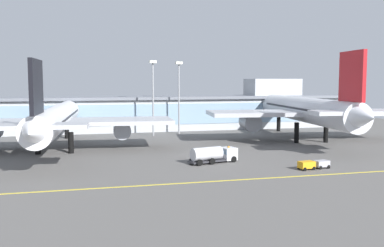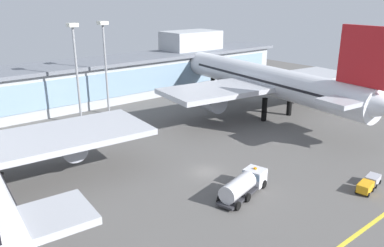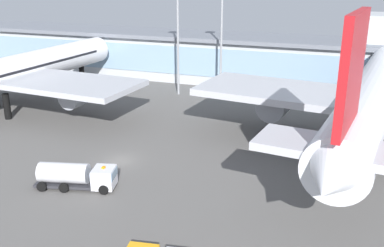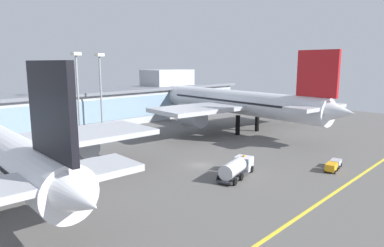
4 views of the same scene
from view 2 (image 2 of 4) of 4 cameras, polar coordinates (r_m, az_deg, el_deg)
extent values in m
plane|color=#5B5956|center=(56.31, 2.11, -7.28)|extent=(180.00, 180.00, 0.00)
cube|color=yellow|center=(44.55, 21.95, -16.32)|extent=(144.00, 0.50, 0.01)
cube|color=#ADB2B7|center=(93.14, -17.20, 5.32)|extent=(122.32, 12.00, 9.21)
cube|color=#84A3BC|center=(87.58, -15.69, 4.98)|extent=(117.43, 0.20, 5.89)
cube|color=slate|center=(92.21, -17.50, 8.35)|extent=(125.32, 14.00, 0.80)
cube|color=#ADB2B7|center=(112.21, -0.15, 12.19)|extent=(16.00, 10.00, 6.00)
cylinder|color=black|center=(52.39, -26.64, -8.87)|extent=(1.10, 1.10, 4.25)
cylinder|color=#999EA8|center=(58.95, -18.06, -2.91)|extent=(4.20, 6.98, 3.72)
cylinder|color=black|center=(79.79, 10.79, 2.09)|extent=(1.10, 1.10, 4.82)
cylinder|color=black|center=(84.73, 14.41, 2.79)|extent=(1.10, 1.10, 4.82)
cylinder|color=black|center=(99.83, 3.12, 5.67)|extent=(1.10, 1.10, 4.82)
cylinder|color=silver|center=(83.89, 10.93, 6.49)|extent=(12.41, 51.87, 6.02)
cone|color=silver|center=(105.37, 0.64, 9.21)|extent=(6.35, 6.09, 5.72)
cube|color=#84A3BC|center=(102.01, 1.83, 9.49)|extent=(5.01, 4.75, 1.81)
cube|color=black|center=(83.80, 10.95, 6.79)|extent=(11.44, 43.70, 0.48)
cube|color=#B7BAC1|center=(84.05, 10.90, 5.98)|extent=(48.29, 18.15, 0.96)
cylinder|color=#999EA8|center=(77.91, 2.68, 3.52)|extent=(5.02, 7.17, 4.22)
cylinder|color=#999EA8|center=(95.06, 15.95, 5.56)|extent=(5.02, 7.17, 4.22)
cube|color=red|center=(68.06, 24.48, 9.16)|extent=(1.88, 9.29, 9.64)
cube|color=#B7BAC1|center=(69.32, 23.73, 3.52)|extent=(15.67, 7.51, 0.77)
cylinder|color=black|center=(53.59, 8.23, -8.22)|extent=(1.14, 0.56, 1.10)
cylinder|color=black|center=(52.58, 10.75, -8.92)|extent=(1.14, 0.56, 1.10)
cylinder|color=black|center=(50.09, 5.73, -10.13)|extent=(1.14, 0.56, 1.10)
cylinder|color=black|center=(49.00, 8.38, -10.94)|extent=(1.14, 0.56, 1.10)
cylinder|color=black|center=(48.20, 4.16, -11.31)|extent=(1.14, 0.56, 1.10)
cylinder|color=black|center=(47.07, 6.89, -12.19)|extent=(1.14, 0.56, 1.10)
cube|color=#2D2D33|center=(49.72, 7.14, -10.55)|extent=(7.90, 4.13, 0.30)
cube|color=silver|center=(52.48, 9.39, -7.85)|extent=(2.91, 3.10, 2.20)
cube|color=#84A3BC|center=(52.26, 9.42, -7.38)|extent=(2.97, 3.02, 0.88)
cylinder|color=silver|center=(48.68, 6.88, -9.47)|extent=(5.97, 3.60, 2.30)
cube|color=orange|center=(51.95, 9.46, -6.65)|extent=(0.30, 0.40, 0.20)
cylinder|color=black|center=(54.52, 24.93, -9.70)|extent=(0.62, 0.29, 0.60)
cylinder|color=black|center=(54.86, 23.43, -9.30)|extent=(0.62, 0.29, 0.60)
cylinder|color=black|center=(56.11, 25.49, -8.97)|extent=(0.62, 0.29, 0.60)
cylinder|color=black|center=(56.44, 24.03, -8.60)|extent=(0.62, 0.29, 0.60)
cube|color=orange|center=(55.24, 24.55, -8.63)|extent=(2.81, 1.90, 1.10)
cylinder|color=black|center=(57.30, 25.89, -8.46)|extent=(0.62, 0.27, 0.60)
cylinder|color=black|center=(57.62, 24.46, -8.10)|extent=(0.62, 0.27, 0.60)
cylinder|color=black|center=(58.79, 26.36, -7.85)|extent=(0.62, 0.27, 0.60)
cylinder|color=black|center=(59.10, 24.96, -7.50)|extent=(0.62, 0.27, 0.60)
cube|color=#A8A8B2|center=(57.99, 25.49, -7.53)|extent=(2.61, 1.87, 1.00)
cube|color=#2D2D33|center=(56.81, 24.99, -8.39)|extent=(0.61, 0.20, 0.08)
cylinder|color=gray|center=(83.46, -12.77, 7.71)|extent=(0.44, 0.44, 19.06)
cube|color=silver|center=(82.28, -13.27, 14.48)|extent=(1.80, 1.80, 0.70)
cylinder|color=gray|center=(77.64, -16.82, 6.62)|extent=(0.44, 0.44, 19.14)
cube|color=silver|center=(76.37, -17.52, 13.92)|extent=(1.80, 1.80, 0.70)
camera|label=1|loc=(45.13, 122.42, -23.51)|focal=40.62mm
camera|label=3|loc=(60.88, 59.15, 8.48)|focal=41.43mm
camera|label=4|loc=(11.72, -123.45, -47.27)|focal=32.52mm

